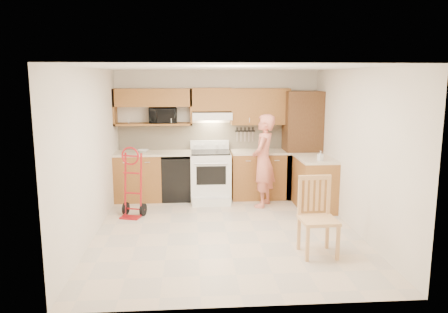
{
  "coord_description": "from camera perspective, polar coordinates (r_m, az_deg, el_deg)",
  "views": [
    {
      "loc": [
        -0.52,
        -6.44,
        2.37
      ],
      "look_at": [
        0.0,
        0.5,
        1.1
      ],
      "focal_mm": 35.05,
      "sensor_mm": 36.0,
      "label": 1
    }
  ],
  "objects": [
    {
      "name": "upper_cab_center",
      "position": [
        8.54,
        -1.61,
        7.45
      ],
      "size": [
        0.76,
        0.33,
        0.44
      ],
      "primitive_type": "cube",
      "color": "brown",
      "rests_on": "wall_back"
    },
    {
      "name": "upper_cab_left",
      "position": [
        8.56,
        -9.26,
        7.6
      ],
      "size": [
        1.5,
        0.33,
        0.34
      ],
      "primitive_type": "cube",
      "color": "brown",
      "rests_on": "wall_back"
    },
    {
      "name": "knife_strip",
      "position": [
        8.78,
        2.75,
        2.94
      ],
      "size": [
        0.4,
        0.05,
        0.29
      ],
      "primitive_type": null,
      "color": "black",
      "rests_on": "backsplash"
    },
    {
      "name": "soap_bottle",
      "position": [
        7.74,
        12.46,
        0.1
      ],
      "size": [
        0.1,
        0.1,
        0.17
      ],
      "primitive_type": "imported",
      "rotation": [
        0.0,
        0.0,
        0.34
      ],
      "color": "white",
      "rests_on": "countertop_return"
    },
    {
      "name": "backsplash",
      "position": [
        8.76,
        -0.85,
        2.67
      ],
      "size": [
        3.92,
        0.03,
        0.55
      ],
      "primitive_type": "cube",
      "color": "beige",
      "rests_on": "wall_back"
    },
    {
      "name": "lower_cab_right",
      "position": [
        8.71,
        4.74,
        -2.43
      ],
      "size": [
        1.14,
        0.6,
        0.9
      ],
      "primitive_type": "cube",
      "color": "brown",
      "rests_on": "ground"
    },
    {
      "name": "countertop_right",
      "position": [
        8.62,
        4.79,
        0.62
      ],
      "size": [
        1.14,
        0.63,
        0.04
      ],
      "primitive_type": "cube",
      "color": "beige",
      "rests_on": "lower_cab_right"
    },
    {
      "name": "range_hood",
      "position": [
        8.5,
        -1.58,
        5.34
      ],
      "size": [
        0.76,
        0.46,
        0.14
      ],
      "primitive_type": "cube",
      "color": "white",
      "rests_on": "wall_back"
    },
    {
      "name": "cab_return_right",
      "position": [
        8.13,
        11.7,
        -3.53
      ],
      "size": [
        0.6,
        1.0,
        0.9
      ],
      "primitive_type": "cube",
      "color": "brown",
      "rests_on": "ground"
    },
    {
      "name": "lower_cab_left",
      "position": [
        8.66,
        -11.02,
        -2.66
      ],
      "size": [
        0.9,
        0.6,
        0.9
      ],
      "primitive_type": "cube",
      "color": "brown",
      "rests_on": "ground"
    },
    {
      "name": "person",
      "position": [
        8.04,
        5.16,
        -0.57
      ],
      "size": [
        0.63,
        0.74,
        1.71
      ],
      "primitive_type": "imported",
      "rotation": [
        0.0,
        0.0,
        -2.0
      ],
      "color": "#D7735E",
      "rests_on": "ground"
    },
    {
      "name": "floor",
      "position": [
        6.88,
        0.32,
        -9.89
      ],
      "size": [
        4.0,
        4.5,
        0.02
      ],
      "primitive_type": "cube",
      "color": "#BCB09F",
      "rests_on": "ground"
    },
    {
      "name": "countertop_left",
      "position": [
        8.54,
        -9.13,
        0.44
      ],
      "size": [
        1.5,
        0.63,
        0.04
      ],
      "primitive_type": "cube",
      "color": "beige",
      "rests_on": "lower_cab_left"
    },
    {
      "name": "wall_front",
      "position": [
        4.35,
        2.73,
        -4.55
      ],
      "size": [
        4.0,
        0.02,
        2.5
      ],
      "primitive_type": "cube",
      "color": "beige",
      "rests_on": "ground"
    },
    {
      "name": "wall_back",
      "position": [
        8.78,
        -0.86,
        3.02
      ],
      "size": [
        4.0,
        0.02,
        2.5
      ],
      "primitive_type": "cube",
      "color": "beige",
      "rests_on": "ground"
    },
    {
      "name": "wall_left",
      "position": [
        6.7,
        -17.07,
        0.27
      ],
      "size": [
        0.02,
        4.5,
        2.5
      ],
      "primitive_type": "cube",
      "color": "beige",
      "rests_on": "ground"
    },
    {
      "name": "dining_chair",
      "position": [
        6.01,
        12.23,
        -7.74
      ],
      "size": [
        0.49,
        0.53,
        1.05
      ],
      "primitive_type": null,
      "rotation": [
        0.0,
        0.0,
        0.03
      ],
      "color": "tan",
      "rests_on": "ground"
    },
    {
      "name": "microwave",
      "position": [
        8.57,
        -8.0,
        5.34
      ],
      "size": [
        0.56,
        0.4,
        0.3
      ],
      "primitive_type": "imported",
      "rotation": [
        0.0,
        0.0,
        0.08
      ],
      "color": "black",
      "rests_on": "upper_shelf_mw"
    },
    {
      "name": "upper_cab_right",
      "position": [
        8.65,
        4.73,
        6.53
      ],
      "size": [
        1.14,
        0.33,
        0.7
      ],
      "primitive_type": "cube",
      "color": "brown",
      "rests_on": "wall_back"
    },
    {
      "name": "range",
      "position": [
        8.43,
        -1.76,
        -2.02
      ],
      "size": [
        0.77,
        1.01,
        1.13
      ],
      "primitive_type": null,
      "color": "white",
      "rests_on": "ground"
    },
    {
      "name": "countertop_return",
      "position": [
        8.04,
        11.82,
        -0.27
      ],
      "size": [
        0.63,
        1.0,
        0.04
      ],
      "primitive_type": "cube",
      "color": "beige",
      "rests_on": "cab_return_right"
    },
    {
      "name": "bowl",
      "position": [
        8.55,
        -10.49,
        0.72
      ],
      "size": [
        0.21,
        0.21,
        0.05
      ],
      "primitive_type": "imported",
      "rotation": [
        0.0,
        0.0,
        -0.03
      ],
      "color": "white",
      "rests_on": "countertop_left"
    },
    {
      "name": "pantry_tall",
      "position": [
        8.76,
        10.1,
        1.52
      ],
      "size": [
        0.7,
        0.6,
        2.1
      ],
      "primitive_type": "cube",
      "color": "#50331A",
      "rests_on": "ground"
    },
    {
      "name": "hand_truck",
      "position": [
        7.61,
        -11.99,
        -3.74
      ],
      "size": [
        0.53,
        0.5,
        1.1
      ],
      "primitive_type": null,
      "rotation": [
        0.0,
        0.0,
        -0.29
      ],
      "color": "#A4141A",
      "rests_on": "ground"
    },
    {
      "name": "wall_right",
      "position": [
        7.0,
        16.95,
        0.7
      ],
      "size": [
        0.02,
        4.5,
        2.5
      ],
      "primitive_type": "cube",
      "color": "beige",
      "rests_on": "ground"
    },
    {
      "name": "upper_shelf_mw",
      "position": [
        8.6,
        -9.16,
        4.2
      ],
      "size": [
        1.5,
        0.33,
        0.04
      ],
      "primitive_type": "cube",
      "color": "brown",
      "rests_on": "wall_back"
    },
    {
      "name": "dishwasher",
      "position": [
        8.61,
        -6.05,
        -2.77
      ],
      "size": [
        0.6,
        0.6,
        0.85
      ],
      "primitive_type": "cube",
      "color": "black",
      "rests_on": "ground"
    },
    {
      "name": "ceiling",
      "position": [
        6.46,
        0.34,
        11.59
      ],
      "size": [
        4.0,
        4.5,
        0.02
      ],
      "primitive_type": "cube",
      "color": "white",
      "rests_on": "ground"
    }
  ]
}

